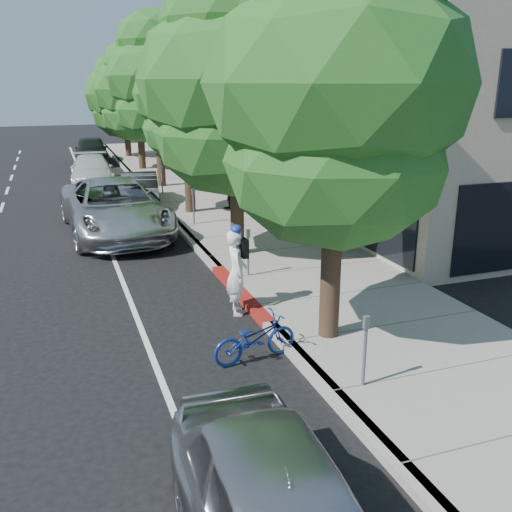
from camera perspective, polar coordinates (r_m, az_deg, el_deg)
name	(u,v)px	position (r m, az deg, el deg)	size (l,w,h in m)	color
ground	(254,311)	(13.19, -0.23, -5.51)	(120.00, 120.00, 0.00)	black
sidewalk	(240,222)	(21.09, -1.57, 3.45)	(4.60, 56.00, 0.15)	gray
curb	(179,227)	(20.51, -7.70, 2.91)	(0.30, 56.00, 0.15)	#9E998E
curb_red_segment	(240,293)	(14.04, -1.59, -3.74)	(0.32, 4.00, 0.15)	maroon
storefront_building	(309,110)	(32.51, 5.35, 14.36)	(10.00, 36.00, 7.00)	#BCAD91
street_tree_0	(338,90)	(10.68, 8.22, 16.13)	(4.92, 4.92, 7.99)	black
street_tree_1	(236,84)	(16.24, -2.03, 16.83)	(5.47, 5.47, 8.23)	black
street_tree_2	(187,96)	(22.04, -6.95, 15.59)	(4.02, 4.02, 7.17)	black
street_tree_3	(157,79)	(27.91, -9.90, 17.07)	(4.75, 4.75, 8.21)	black
street_tree_4	(138,91)	(33.84, -11.71, 15.87)	(5.01, 5.01, 7.43)	black
street_tree_5	(125,95)	(39.79, -12.99, 15.40)	(5.28, 5.28, 7.01)	black
cyclist	(237,272)	(12.74, -1.95, -1.65)	(0.71, 0.47, 1.96)	white
bicycle	(255,338)	(10.82, -0.10, -8.23)	(0.59, 1.70, 0.89)	navy
silver_suv	(115,208)	(20.00, -13.94, 4.70)	(3.09, 6.70, 1.86)	silver
dark_sedan	(140,191)	(24.26, -11.54, 6.43)	(1.46, 4.19, 1.38)	black
white_pickup	(92,171)	(30.03, -16.09, 8.20)	(2.03, 4.98, 1.45)	silver
dark_suv_far	(92,150)	(37.94, -16.11, 10.14)	(1.98, 4.92, 1.68)	black
pedestrian	(229,187)	(22.91, -2.75, 6.87)	(0.81, 0.63, 1.67)	black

